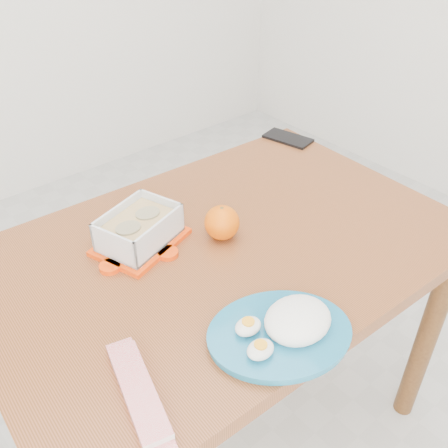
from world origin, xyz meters
TOP-DOWN VIEW (x-y plane):
  - ground at (0.00, 0.00)m, footprint 3.50×3.50m
  - dining_table at (-0.11, -0.08)m, footprint 1.18×0.81m
  - food_container at (-0.26, 0.05)m, footprint 0.25×0.21m
  - orange_fruit at (-0.09, -0.05)m, footprint 0.09×0.09m
  - rice_plate at (-0.20, -0.37)m, footprint 0.37×0.37m
  - candy_bar at (-0.49, -0.31)m, footprint 0.10×0.22m
  - smartphone at (0.42, 0.22)m, footprint 0.11×0.17m

SIDE VIEW (x-z plane):
  - ground at x=0.00m, z-range 0.00..0.00m
  - dining_table at x=-0.11m, z-range 0.27..1.02m
  - smartphone at x=0.42m, z-range 0.75..0.76m
  - candy_bar at x=-0.49m, z-range 0.75..0.77m
  - rice_plate at x=-0.20m, z-range 0.74..0.81m
  - orange_fruit at x=-0.09m, z-range 0.75..0.84m
  - food_container at x=-0.26m, z-range 0.75..0.84m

